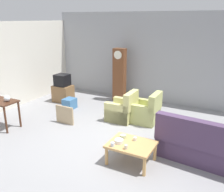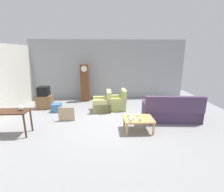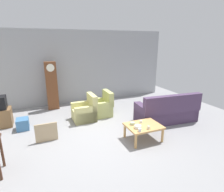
# 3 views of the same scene
# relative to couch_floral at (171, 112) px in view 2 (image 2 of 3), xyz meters

# --- Properties ---
(ground_plane) EXTENTS (10.40, 10.40, 0.00)m
(ground_plane) POSITION_rel_couch_floral_xyz_m (-2.26, -0.11, -0.36)
(ground_plane) COLOR gray
(garage_door_wall) EXTENTS (8.40, 0.16, 3.20)m
(garage_door_wall) POSITION_rel_couch_floral_xyz_m (-2.26, 3.49, 1.24)
(garage_door_wall) COLOR #9EA0A5
(garage_door_wall) RESTS_ON ground_plane
(couch_floral) EXTENTS (2.17, 1.06, 1.04)m
(couch_floral) POSITION_rel_couch_floral_xyz_m (0.00, 0.00, 0.00)
(couch_floral) COLOR #4C3856
(couch_floral) RESTS_ON ground_plane
(armchair_olive_near) EXTENTS (0.80, 0.77, 0.92)m
(armchair_olive_near) POSITION_rel_couch_floral_xyz_m (-2.59, 1.24, -0.05)
(armchair_olive_near) COLOR #CCC67A
(armchair_olive_near) RESTS_ON ground_plane
(armchair_olive_far) EXTENTS (0.79, 0.76, 0.92)m
(armchair_olive_far) POSITION_rel_couch_floral_xyz_m (-1.91, 1.43, -0.05)
(armchair_olive_far) COLOR #B7BD6E
(armchair_olive_far) RESTS_ON ground_plane
(coffee_table_wood) EXTENTS (0.96, 0.76, 0.45)m
(coffee_table_wood) POSITION_rel_couch_floral_xyz_m (-1.43, -0.76, 0.03)
(coffee_table_wood) COLOR tan
(coffee_table_wood) RESTS_ON ground_plane
(console_table_dark) EXTENTS (1.30, 0.56, 0.80)m
(console_table_dark) POSITION_rel_couch_floral_xyz_m (-5.55, -0.82, 0.32)
(console_table_dark) COLOR #472819
(console_table_dark) RESTS_ON ground_plane
(grandfather_clock) EXTENTS (0.44, 0.30, 1.95)m
(grandfather_clock) POSITION_rel_couch_floral_xyz_m (-3.52, 2.89, 0.62)
(grandfather_clock) COLOR brown
(grandfather_clock) RESTS_ON ground_plane
(tv_stand_cabinet) EXTENTS (0.68, 0.52, 0.61)m
(tv_stand_cabinet) POSITION_rel_couch_floral_xyz_m (-5.30, 1.78, -0.05)
(tv_stand_cabinet) COLOR brown
(tv_stand_cabinet) RESTS_ON ground_plane
(tv_crt) EXTENTS (0.48, 0.44, 0.42)m
(tv_crt) POSITION_rel_couch_floral_xyz_m (-5.30, 1.78, 0.46)
(tv_crt) COLOR black
(tv_crt) RESTS_ON tv_stand_cabinet
(framed_picture_leaning) EXTENTS (0.60, 0.05, 0.54)m
(framed_picture_leaning) POSITION_rel_couch_floral_xyz_m (-3.97, 0.20, -0.09)
(framed_picture_leaning) COLOR tan
(framed_picture_leaning) RESTS_ON ground_plane
(storage_box_blue) EXTENTS (0.36, 0.41, 0.35)m
(storage_box_blue) POSITION_rel_couch_floral_xyz_m (-4.63, 1.28, -0.18)
(storage_box_blue) COLOR teal
(storage_box_blue) RESTS_ON ground_plane
(glass_dome_cloche) EXTENTS (0.17, 0.17, 0.17)m
(glass_dome_cloche) POSITION_rel_couch_floral_xyz_m (-5.13, -0.78, 0.53)
(glass_dome_cloche) COLOR silver
(glass_dome_cloche) RESTS_ON console_table_dark
(cup_white_porcelain) EXTENTS (0.08, 0.08, 0.07)m
(cup_white_porcelain) POSITION_rel_couch_floral_xyz_m (-1.41, -0.59, 0.13)
(cup_white_porcelain) COLOR white
(cup_white_porcelain) RESTS_ON coffee_table_wood
(cup_blue_rimmed) EXTENTS (0.09, 0.09, 0.09)m
(cup_blue_rimmed) POSITION_rel_couch_floral_xyz_m (-1.72, -1.05, 0.14)
(cup_blue_rimmed) COLOR silver
(cup_blue_rimmed) RESTS_ON coffee_table_wood
(cup_cream_tall) EXTENTS (0.07, 0.07, 0.09)m
(cup_cream_tall) POSITION_rel_couch_floral_xyz_m (-1.43, -1.02, 0.14)
(cup_cream_tall) COLOR beige
(cup_cream_tall) RESTS_ON coffee_table_wood
(bowl_white_stacked) EXTENTS (0.19, 0.19, 0.08)m
(bowl_white_stacked) POSITION_rel_couch_floral_xyz_m (-1.67, -0.86, 0.13)
(bowl_white_stacked) COLOR white
(bowl_white_stacked) RESTS_ON coffee_table_wood
(bowl_shallow_green) EXTENTS (0.14, 0.14, 0.07)m
(bowl_shallow_green) POSITION_rel_couch_floral_xyz_m (-1.70, -0.61, 0.13)
(bowl_shallow_green) COLOR #B2C69E
(bowl_shallow_green) RESTS_ON coffee_table_wood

